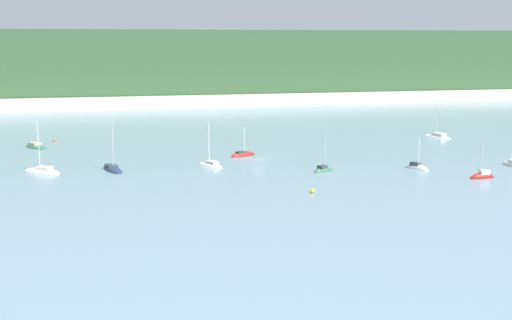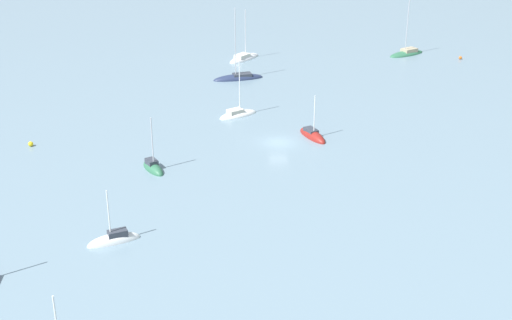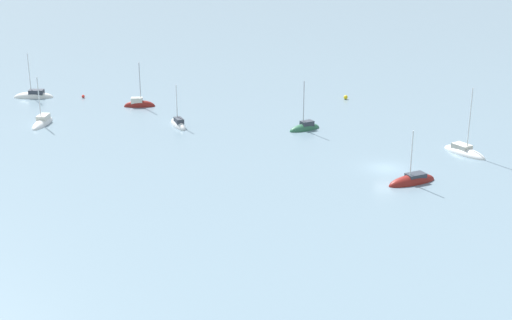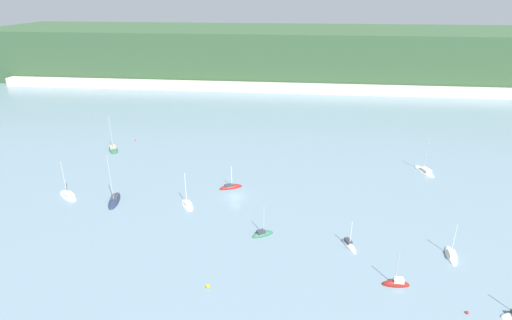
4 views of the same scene
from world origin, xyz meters
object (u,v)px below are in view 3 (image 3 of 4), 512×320
(sailboat_4, at_px, (305,129))
(mooring_buoy_0, at_px, (83,96))
(sailboat_0, at_px, (412,182))
(sailboat_2, at_px, (34,97))
(sailboat_8, at_px, (43,123))
(mooring_buoy_1, at_px, (346,97))
(sailboat_1, at_px, (139,106))
(sailboat_9, at_px, (464,152))
(sailboat_6, at_px, (178,125))

(sailboat_4, distance_m, mooring_buoy_0, 38.92)
(sailboat_4, relative_size, mooring_buoy_0, 15.28)
(sailboat_0, bearing_deg, sailboat_2, -61.77)
(sailboat_8, bearing_deg, mooring_buoy_1, 112.54)
(mooring_buoy_0, relative_size, mooring_buoy_1, 0.76)
(sailboat_1, xyz_separation_m, sailboat_8, (12.25, 9.52, -0.02))
(sailboat_1, height_order, mooring_buoy_1, sailboat_1)
(sailboat_9, bearing_deg, sailboat_6, -141.43)
(sailboat_4, xyz_separation_m, mooring_buoy_1, (-7.82, -16.94, 0.22))
(sailboat_1, xyz_separation_m, sailboat_4, (-24.50, 12.72, -0.02))
(sailboat_2, xyz_separation_m, sailboat_4, (-42.33, 18.62, 0.01))
(sailboat_6, bearing_deg, sailboat_0, -151.36)
(sailboat_0, xyz_separation_m, sailboat_8, (46.99, -23.81, 0.05))
(sailboat_1, distance_m, sailboat_6, 12.78)
(sailboat_2, relative_size, sailboat_6, 1.21)
(sailboat_6, distance_m, mooring_buoy_0, 23.42)
(sailboat_0, xyz_separation_m, sailboat_1, (34.73, -33.33, 0.07))
(sailboat_2, xyz_separation_m, mooring_buoy_0, (-8.00, 0.29, 0.15))
(sailboat_0, distance_m, sailboat_6, 35.81)
(mooring_buoy_1, bearing_deg, mooring_buoy_0, -1.90)
(sailboat_0, xyz_separation_m, sailboat_6, (27.77, -22.61, 0.03))
(sailboat_4, distance_m, mooring_buoy_1, 18.66)
(sailboat_8, distance_m, sailboat_9, 57.33)
(sailboat_6, xyz_separation_m, sailboat_9, (-36.47, 12.43, 0.00))
(sailboat_2, distance_m, sailboat_4, 46.24)
(sailboat_4, bearing_deg, sailboat_8, -34.65)
(sailboat_0, height_order, mooring_buoy_0, sailboat_0)
(sailboat_6, bearing_deg, sailboat_9, -131.04)
(sailboat_4, height_order, sailboat_6, sailboat_4)
(sailboat_6, bearing_deg, sailboat_1, 10.76)
(sailboat_4, distance_m, sailboat_8, 36.89)
(sailboat_2, bearing_deg, sailboat_8, 109.68)
(sailboat_0, height_order, sailboat_6, sailboat_0)
(sailboat_4, distance_m, sailboat_6, 17.66)
(sailboat_8, xyz_separation_m, mooring_buoy_1, (-44.58, -13.73, 0.22))
(sailboat_6, bearing_deg, sailboat_4, -118.72)
(sailboat_0, height_order, mooring_buoy_1, sailboat_0)
(sailboat_0, xyz_separation_m, mooring_buoy_1, (2.41, -37.55, 0.27))
(sailboat_0, distance_m, sailboat_1, 48.14)
(sailboat_1, bearing_deg, sailboat_2, 158.67)
(sailboat_1, xyz_separation_m, sailboat_9, (-43.43, 23.15, -0.03))
(sailboat_2, relative_size, sailboat_8, 1.07)
(sailboat_2, relative_size, sailboat_4, 1.06)
(sailboat_1, xyz_separation_m, sailboat_2, (17.83, -5.90, -0.03))
(sailboat_8, distance_m, mooring_buoy_0, 15.32)
(sailboat_0, xyz_separation_m, sailboat_2, (52.56, -39.23, 0.04))
(sailboat_8, relative_size, mooring_buoy_0, 15.08)
(sailboat_2, distance_m, sailboat_9, 67.80)
(sailboat_1, xyz_separation_m, mooring_buoy_1, (-32.32, -4.22, 0.20))
(sailboat_6, height_order, mooring_buoy_0, sailboat_6)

